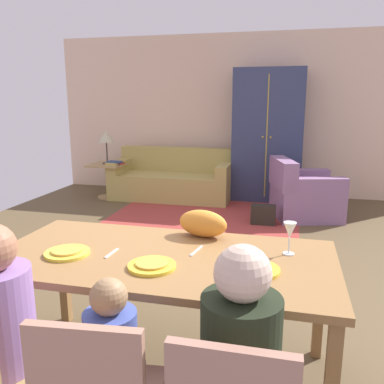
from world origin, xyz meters
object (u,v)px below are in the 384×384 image
book_lower (117,163)px  plate_near_man (67,253)px  plate_near_woman (255,270)px  person_child (116,384)px  armchair (302,195)px  side_table (108,176)px  person_man (9,349)px  book_upper (114,162)px  table_lamp (106,138)px  armoire (268,136)px  plate_near_child (152,266)px  cat (203,223)px  wine_glass (290,232)px  handbag (263,215)px  dining_table (163,266)px  couch (172,180)px

book_lower → plate_near_man: bearing=-69.3°
plate_near_woman → person_child: size_ratio=0.27×
person_child → armchair: (0.86, 4.33, -0.11)m
side_table → book_lower: bearing=-4.0°
person_man → book_upper: person_man is taller
table_lamp → book_lower: (0.17, -0.01, -0.41)m
armoire → book_upper: bearing=-166.0°
plate_near_child → book_lower: size_ratio=1.14×
person_man → book_lower: (-1.59, 4.73, 0.08)m
cat → table_lamp: size_ratio=0.59×
armchair → side_table: (-3.14, 0.41, 0.06)m
wine_glass → book_upper: wine_glass is taller
cat → book_upper: bearing=134.0°
armchair → handbag: size_ratio=3.30×
dining_table → person_child: person_child is taller
couch → plate_near_man: bearing=-81.0°
plate_near_man → armchair: (1.38, 3.80, -0.45)m
wine_glass → side_table: 4.93m
book_upper → handbag: bearing=-18.7°
book_upper → cat: bearing=-58.2°
table_lamp → plate_near_man: bearing=-67.4°
couch → book_upper: 1.00m
plate_near_woman → table_lamp: table_lamp is taller
couch → armoire: size_ratio=0.94×
couch → book_lower: size_ratio=8.94×
plate_near_man → armoire: size_ratio=0.12×
wine_glass → person_child: size_ratio=0.20×
cat → person_child: bearing=-86.3°
armchair → side_table: 3.16m
side_table → person_child: bearing=-64.4°
dining_table → handbag: size_ratio=5.93×
cat → handbag: (0.21, 2.83, -0.71)m
person_child → couch: 5.16m
plate_near_man → handbag: (0.88, 3.31, -0.64)m
armoire → dining_table: bearing=-93.6°
wine_glass → person_man: size_ratio=0.17×
table_lamp → book_upper: size_ratio=2.45×
person_child → cat: cat is taller
book_lower → book_upper: 0.06m
wine_glass → side_table: size_ratio=0.32×
plate_near_man → person_man: (0.00, -0.53, -0.26)m
plate_near_man → couch: 4.55m
book_lower → handbag: (2.46, -0.89, -0.46)m
wine_glass → armchair: (0.17, 3.50, -0.57)m
plate_near_child → handbag: (0.36, 3.37, -0.64)m
plate_near_man → cat: (0.67, 0.49, 0.08)m
couch → handbag: 1.98m
plate_near_man → table_lamp: (-1.76, 4.21, 0.24)m
person_child → cat: size_ratio=2.89×
couch → handbag: bearing=-36.0°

